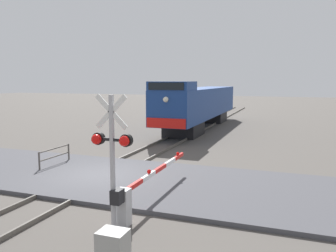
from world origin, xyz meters
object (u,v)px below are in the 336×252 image
at_px(crossing_signal, 112,148).
at_px(locomotive, 200,104).
at_px(guard_railing, 55,155).
at_px(crossing_gate, 136,192).

bearing_deg(crossing_signal, locomotive, 98.49).
bearing_deg(guard_railing, crossing_gate, -32.93).
bearing_deg(locomotive, guard_railing, -100.76).
height_order(locomotive, crossing_gate, locomotive).
height_order(locomotive, crossing_signal, locomotive).
distance_m(crossing_signal, guard_railing, 8.14).
bearing_deg(guard_railing, crossing_signal, -40.67).
bearing_deg(locomotive, crossing_gate, -80.64).
xyz_separation_m(locomotive, crossing_gate, (3.22, -19.51, -1.35)).
distance_m(crossing_gate, guard_railing, 7.35).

